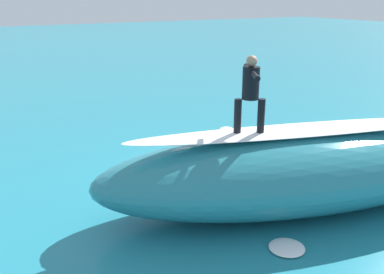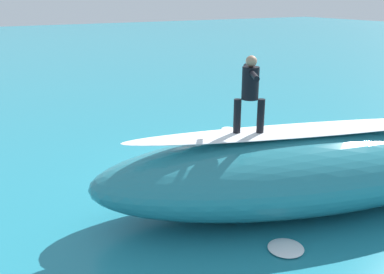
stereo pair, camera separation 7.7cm
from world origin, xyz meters
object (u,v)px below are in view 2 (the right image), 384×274
Objects in this scene: surfer_paddling at (145,164)px; surfboard_paddling at (149,169)px; surfboard_riding at (248,135)px; surfer_riding at (250,89)px.

surfboard_paddling is at bearing 0.00° from surfer_paddling.
surfer_paddling is (0.93, -3.05, -1.52)m from surfboard_riding.
surfboard_paddling is 0.22m from surfer_paddling.
surfer_paddling is at bearing -44.29° from surfboard_riding.
surfboard_paddling is (0.81, -3.09, -1.69)m from surfboard_riding.
surfboard_riding is 3.62m from surfboard_paddling.
surfer_riding is 4.13m from surfboard_paddling.
surfer_paddling is at bearing -44.29° from surfer_riding.
surfer_riding is 0.90× the size of surfer_paddling.
surfboard_riding is at bearing -93.70° from surfboard_paddling.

